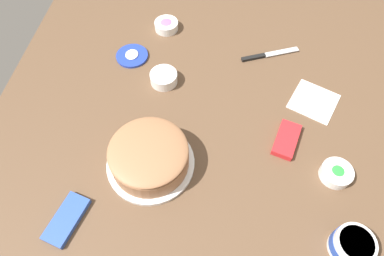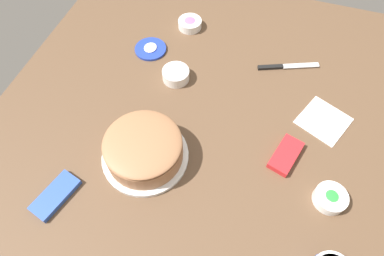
{
  "view_description": "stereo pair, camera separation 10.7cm",
  "coord_description": "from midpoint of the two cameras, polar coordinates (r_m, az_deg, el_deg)",
  "views": [
    {
      "loc": [
        0.64,
        0.01,
        0.94
      ],
      "look_at": [
        0.07,
        -0.06,
        0.04
      ],
      "focal_mm": 30.77,
      "sensor_mm": 36.0,
      "label": 1
    },
    {
      "loc": [
        0.62,
        0.12,
        0.94
      ],
      "look_at": [
        0.07,
        -0.06,
        0.04
      ],
      "focal_mm": 30.77,
      "sensor_mm": 36.0,
      "label": 2
    }
  ],
  "objects": [
    {
      "name": "ground_plane",
      "position": [
        1.13,
        6.76,
        0.86
      ],
      "size": [
        1.54,
        1.54,
        0.0
      ],
      "primitive_type": "plane",
      "color": "brown"
    },
    {
      "name": "frosted_cake",
      "position": [
        1.02,
        -5.39,
        -3.97
      ],
      "size": [
        0.28,
        0.28,
        0.11
      ],
      "color": "white",
      "rests_on": "ground_plane"
    },
    {
      "name": "frosting_tub_lid",
      "position": [
        1.35,
        -4.9,
        13.36
      ],
      "size": [
        0.12,
        0.12,
        0.02
      ],
      "color": "#233DAD",
      "rests_on": "ground_plane"
    },
    {
      "name": "spreading_knife",
      "position": [
        1.34,
        17.74,
        9.96
      ],
      "size": [
        0.11,
        0.23,
        0.01
      ],
      "color": "silver",
      "rests_on": "ground_plane"
    },
    {
      "name": "sprinkle_bowl_green",
      "position": [
        1.08,
        25.57,
        -11.11
      ],
      "size": [
        0.1,
        0.1,
        0.04
      ],
      "color": "white",
      "rests_on": "ground_plane"
    },
    {
      "name": "sprinkle_bowl_orange",
      "position": [
        1.23,
        -0.31,
        9.09
      ],
      "size": [
        0.1,
        0.1,
        0.04
      ],
      "color": "white",
      "rests_on": "ground_plane"
    },
    {
      "name": "sprinkle_bowl_pink",
      "position": [
        1.43,
        1.88,
        17.55
      ],
      "size": [
        0.1,
        0.1,
        0.04
      ],
      "color": "white",
      "rests_on": "ground_plane"
    },
    {
      "name": "candy_box_lower",
      "position": [
        1.06,
        -19.94,
        -11.16
      ],
      "size": [
        0.16,
        0.11,
        0.02
      ],
      "primitive_type": "cube",
      "rotation": [
        0.0,
        0.0,
        -0.28
      ],
      "color": "#2D51B2",
      "rests_on": "ground_plane"
    },
    {
      "name": "candy_box_upper",
      "position": [
        1.11,
        18.65,
        -4.69
      ],
      "size": [
        0.15,
        0.1,
        0.02
      ],
      "primitive_type": "cube",
      "rotation": [
        0.0,
        0.0,
        -0.29
      ],
      "color": "red",
      "rests_on": "ground_plane"
    },
    {
      "name": "paper_napkin",
      "position": [
        1.23,
        24.21,
        1.02
      ],
      "size": [
        0.2,
        0.2,
        0.01
      ],
      "primitive_type": "cube",
      "rotation": [
        0.0,
        0.0,
        -0.42
      ],
      "color": "white",
      "rests_on": "ground_plane"
    }
  ]
}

